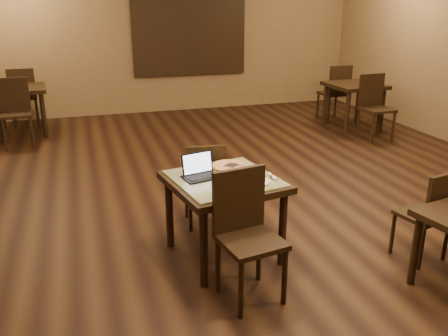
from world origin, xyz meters
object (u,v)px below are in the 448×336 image
object	(u,v)px
laptop	(199,171)
other_table_a	(354,91)
chair_main_near	(245,227)
other_table_a_chair_far	(336,90)
other_table_a_chair_near	(374,103)
other_table_b_chair_far	(23,94)
chair_main_far	(205,180)
pizza_pan	(229,167)
tiled_table	(224,189)
other_table_b	(19,96)
other_table_c_chair_far	(431,211)
other_table_b_chair_near	(15,108)

from	to	relation	value
laptop	other_table_a	world-z (taller)	laptop
chair_main_near	other_table_a	world-z (taller)	chair_main_near
other_table_a_chair_far	other_table_a_chair_near	bearing A→B (deg)	86.80
other_table_a_chair_far	other_table_a	bearing A→B (deg)	86.80
chair_main_near	other_table_b_chair_far	xyz separation A→B (m)	(-2.10, 6.19, 0.02)
chair_main_far	other_table_b_chair_far	bearing A→B (deg)	-61.27
other_table_a_chair_far	other_table_b_chair_far	distance (m)	5.80
pizza_pan	tiled_table	bearing A→B (deg)	-116.57
chair_main_near	pizza_pan	size ratio (longest dim) A/B	2.81
chair_main_far	pizza_pan	distance (m)	0.48
other_table_a	other_table_a_chair_near	world-z (taller)	other_table_a_chair_near
tiled_table	other_table_b	world-z (taller)	other_table_b
other_table_c_chair_far	other_table_a	bearing A→B (deg)	-124.97
tiled_table	other_table_b_chair_far	bearing A→B (deg)	100.56
tiled_table	laptop	size ratio (longest dim) A/B	3.20
other_table_a_chair_far	other_table_b	size ratio (longest dim) A/B	1.14
other_table_a_chair_far	other_table_c_chair_far	distance (m)	5.17
other_table_a_chair_far	other_table_b_chair_near	distance (m)	5.65
other_table_a_chair_far	tiled_table	bearing A→B (deg)	47.22
other_table_b_chair_near	pizza_pan	bearing A→B (deg)	-65.44
chair_main_near	other_table_a	bearing A→B (deg)	40.12
chair_main_near	other_table_c_chair_far	size ratio (longest dim) A/B	1.18
laptop	other_table_a_chair_far	size ratio (longest dim) A/B	0.31
other_table_b	chair_main_near	bearing A→B (deg)	-73.48
other_table_a_chair_near	other_table_b_chair_near	world-z (taller)	other_table_a_chair_near
other_table_a_chair_near	other_table_a_chair_far	bearing A→B (deg)	86.80
other_table_a_chair_near	other_table_a_chair_far	size ratio (longest dim) A/B	1.00
chair_main_far	other_table_a	bearing A→B (deg)	-134.31
other_table_b_chair_far	chair_main_far	bearing A→B (deg)	108.82
other_table_b_chair_near	other_table_b_chair_far	distance (m)	1.24
laptop	other_table_a_chair_far	bearing A→B (deg)	34.97
pizza_pan	other_table_a_chair_far	distance (m)	5.23
tiled_table	other_table_a_chair_far	xyz separation A→B (m)	(3.53, 4.20, -0.05)
laptop	other_table_a	size ratio (longest dim) A/B	0.36
other_table_b_chair_far	other_table_c_chair_far	world-z (taller)	other_table_b_chair_far
other_table_b_chair_near	other_table_c_chair_far	size ratio (longest dim) A/B	1.23
other_table_a	other_table_b	world-z (taller)	other_table_a
chair_main_near	other_table_a	xyz separation A→B (m)	(3.54, 4.19, 0.11)
tiled_table	other_table_c_chair_far	xyz separation A→B (m)	(1.70, -0.63, -0.17)
other_table_a_chair_near	other_table_c_chair_far	xyz separation A→B (m)	(-1.82, -3.58, -0.12)
laptop	other_table_a	bearing A→B (deg)	30.28
chair_main_near	other_table_b_chair_far	bearing A→B (deg)	99.01
tiled_table	pizza_pan	world-z (taller)	pizza_pan
other_table_b_chair_far	laptop	bearing A→B (deg)	105.05
tiled_table	other_table_b_chair_far	distance (m)	5.96
tiled_table	chair_main_far	world-z (taller)	chair_main_far
laptop	pizza_pan	bearing A→B (deg)	11.25
tiled_table	other_table_a_chair_near	bearing A→B (deg)	29.84
chair_main_far	laptop	world-z (taller)	laptop
other_table_a_chair_near	pizza_pan	bearing A→B (deg)	-144.18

